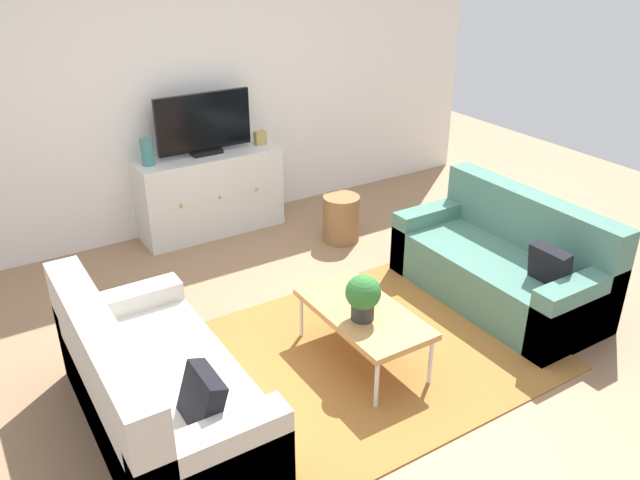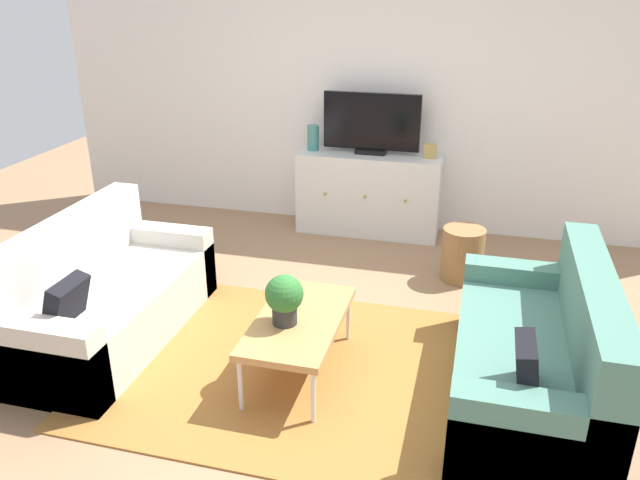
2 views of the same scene
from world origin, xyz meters
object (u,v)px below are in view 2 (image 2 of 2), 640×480
at_px(coffee_table, 299,322).
at_px(glass_vase, 313,138).
at_px(potted_plant, 284,297).
at_px(flat_screen_tv, 372,124).
at_px(wicker_basket, 462,254).
at_px(couch_right_side, 542,361).
at_px(tv_console, 369,193).
at_px(couch_left_side, 99,300).
at_px(mantel_clock, 430,151).

distance_m(coffee_table, glass_vase, 2.58).
height_order(coffee_table, potted_plant, potted_plant).
distance_m(flat_screen_tv, glass_vase, 0.58).
height_order(coffee_table, wicker_basket, wicker_basket).
xyz_separation_m(couch_right_side, tv_console, (-1.46, 2.37, 0.11)).
bearing_deg(tv_console, couch_left_side, -120.75).
distance_m(glass_vase, mantel_clock, 1.11).
bearing_deg(couch_left_side, tv_console, 59.25).
relative_size(potted_plant, wicker_basket, 0.71).
distance_m(couch_left_side, potted_plant, 1.41).
distance_m(couch_left_side, tv_console, 2.77).
relative_size(tv_console, wicker_basket, 3.06).
distance_m(couch_left_side, coffee_table, 1.44).
xyz_separation_m(coffee_table, wicker_basket, (0.91, 1.61, -0.14)).
height_order(couch_right_side, wicker_basket, couch_right_side).
bearing_deg(flat_screen_tv, couch_right_side, -58.71).
height_order(potted_plant, glass_vase, glass_vase).
height_order(couch_left_side, glass_vase, glass_vase).
height_order(couch_right_side, mantel_clock, mantel_clock).
distance_m(tv_console, flat_screen_tv, 0.67).
bearing_deg(couch_right_side, wicker_basket, 108.71).
xyz_separation_m(glass_vase, mantel_clock, (1.11, 0.00, -0.05)).
height_order(potted_plant, mantel_clock, mantel_clock).
relative_size(mantel_clock, wicker_basket, 0.30).
bearing_deg(mantel_clock, coffee_table, -102.10).
xyz_separation_m(couch_left_side, tv_console, (1.41, 2.37, 0.11)).
bearing_deg(coffee_table, couch_right_side, 3.16).
relative_size(couch_left_side, coffee_table, 1.70).
bearing_deg(couch_right_side, tv_console, 121.50).
bearing_deg(potted_plant, couch_right_side, 5.94).
bearing_deg(couch_right_side, mantel_clock, 110.82).
distance_m(potted_plant, mantel_clock, 2.61).
bearing_deg(potted_plant, flat_screen_tv, 89.18).
height_order(potted_plant, flat_screen_tv, flat_screen_tv).
relative_size(coffee_table, tv_console, 0.72).
xyz_separation_m(potted_plant, mantel_clock, (0.59, 2.53, 0.27)).
bearing_deg(wicker_basket, couch_left_side, -146.81).
xyz_separation_m(potted_plant, flat_screen_tv, (0.04, 2.55, 0.49)).
bearing_deg(potted_plant, glass_vase, 101.53).
relative_size(coffee_table, wicker_basket, 2.22).
bearing_deg(wicker_basket, flat_screen_tv, 137.43).
height_order(tv_console, glass_vase, glass_vase).
xyz_separation_m(potted_plant, glass_vase, (-0.52, 2.53, 0.33)).
xyz_separation_m(couch_left_side, flat_screen_tv, (1.41, 2.39, 0.78)).
relative_size(couch_right_side, wicker_basket, 3.77).
xyz_separation_m(couch_left_side, couch_right_side, (2.87, 0.00, 0.00)).
distance_m(coffee_table, mantel_clock, 2.55).
relative_size(coffee_table, glass_vase, 4.09).
bearing_deg(wicker_basket, couch_right_side, -71.29).
height_order(coffee_table, flat_screen_tv, flat_screen_tv).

